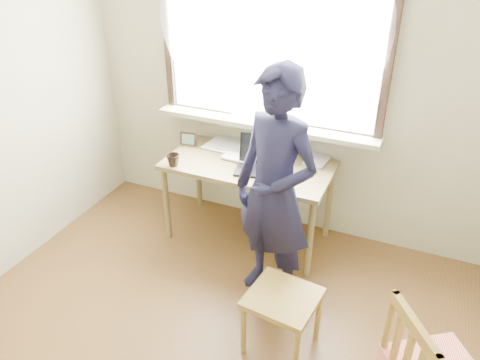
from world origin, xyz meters
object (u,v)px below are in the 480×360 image
at_px(mug_white, 245,150).
at_px(mug_dark, 173,160).
at_px(work_chair, 282,304).
at_px(laptop, 261,161).
at_px(person, 275,192).
at_px(desk, 248,172).

xyz_separation_m(mug_white, mug_dark, (-0.43, -0.40, 0.00)).
bearing_deg(work_chair, laptop, 118.64).
xyz_separation_m(laptop, person, (0.30, -0.51, 0.08)).
bearing_deg(desk, laptop, -14.65).
height_order(desk, person, person).
height_order(mug_dark, person, person).
height_order(laptop, work_chair, laptop).
xyz_separation_m(desk, person, (0.41, -0.54, 0.21)).
height_order(desk, laptop, laptop).
relative_size(laptop, mug_dark, 3.90).
relative_size(mug_white, mug_dark, 1.07).
height_order(mug_white, work_chair, mug_white).
height_order(mug_dark, work_chair, mug_dark).
bearing_deg(laptop, desk, 165.35).
bearing_deg(desk, work_chair, -57.23).
bearing_deg(mug_dark, mug_white, 42.54).
relative_size(mug_white, person, 0.07).
xyz_separation_m(desk, laptop, (0.11, -0.03, 0.13)).
bearing_deg(desk, mug_white, 123.03).
bearing_deg(laptop, mug_dark, -159.45).
relative_size(desk, person, 0.78).
distance_m(desk, mug_white, 0.19).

